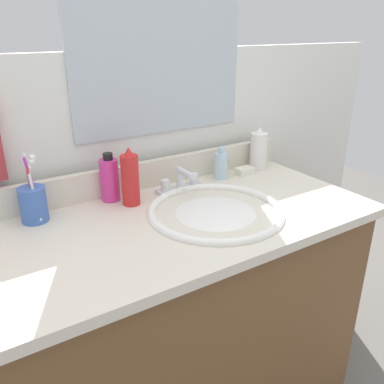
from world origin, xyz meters
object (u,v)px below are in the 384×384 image
(faucet, at_px, (181,183))
(soap_bar, at_px, (245,171))
(bottle_soap_pink, at_px, (110,179))
(bottle_spray_red, at_px, (130,179))
(bottle_gel_clear, at_px, (221,165))
(cup_blue_plastic, at_px, (33,203))
(bottle_lotion_white, at_px, (259,150))

(faucet, height_order, soap_bar, faucet)
(bottle_soap_pink, distance_m, bottle_spray_red, 0.08)
(bottle_soap_pink, height_order, bottle_spray_red, bottle_spray_red)
(bottle_spray_red, bearing_deg, bottle_soap_pink, 122.22)
(bottle_spray_red, xyz_separation_m, soap_bar, (0.46, 0.02, -0.07))
(bottle_gel_clear, height_order, cup_blue_plastic, cup_blue_plastic)
(faucet, xyz_separation_m, cup_blue_plastic, (-0.45, 0.03, 0.03))
(bottle_soap_pink, relative_size, soap_bar, 2.35)
(faucet, xyz_separation_m, bottle_lotion_white, (0.36, 0.04, 0.04))
(bottle_gel_clear, distance_m, cup_blue_plastic, 0.63)
(bottle_lotion_white, bearing_deg, bottle_spray_red, -175.25)
(bottle_lotion_white, bearing_deg, bottle_soap_pink, 178.17)
(cup_blue_plastic, bearing_deg, faucet, -3.99)
(cup_blue_plastic, bearing_deg, bottle_lotion_white, 0.44)
(bottle_soap_pink, bearing_deg, soap_bar, -4.62)
(bottle_soap_pink, relative_size, cup_blue_plastic, 0.77)
(bottle_spray_red, distance_m, soap_bar, 0.46)
(soap_bar, bearing_deg, bottle_spray_red, -177.12)
(bottle_lotion_white, height_order, bottle_gel_clear, bottle_lotion_white)
(faucet, bearing_deg, bottle_lotion_white, 5.97)
(bottle_soap_pink, bearing_deg, bottle_gel_clear, -4.00)
(soap_bar, bearing_deg, bottle_lotion_white, 15.11)
(bottle_lotion_white, height_order, bottle_soap_pink, bottle_lotion_white)
(bottle_spray_red, height_order, soap_bar, bottle_spray_red)
(faucet, bearing_deg, bottle_soap_pink, 165.58)
(cup_blue_plastic, height_order, soap_bar, cup_blue_plastic)
(bottle_spray_red, xyz_separation_m, cup_blue_plastic, (-0.27, 0.04, -0.03))
(bottle_gel_clear, relative_size, soap_bar, 1.77)
(faucet, relative_size, bottle_gel_clear, 1.41)
(bottle_soap_pink, bearing_deg, bottle_lotion_white, -1.83)
(bottle_gel_clear, bearing_deg, soap_bar, -7.12)
(bottle_gel_clear, distance_m, bottle_spray_red, 0.36)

